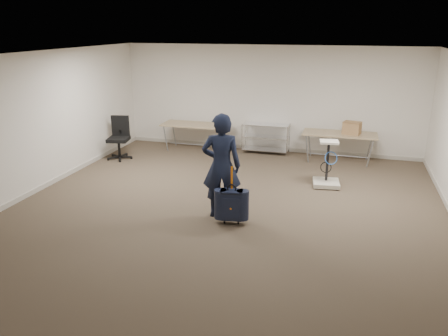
% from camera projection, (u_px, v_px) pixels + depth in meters
% --- Properties ---
extents(ground, '(9.00, 9.00, 0.00)m').
position_uv_depth(ground, '(222.00, 215.00, 7.93)').
color(ground, '#3F3426').
rests_on(ground, ground).
extents(room_shell, '(8.00, 9.00, 9.00)m').
position_uv_depth(room_shell, '(240.00, 187.00, 9.17)').
color(room_shell, white).
rests_on(room_shell, ground).
extents(folding_table_left, '(1.80, 0.75, 0.73)m').
position_uv_depth(folding_table_left, '(195.00, 126.00, 11.82)').
color(folding_table_left, '#9B895F').
rests_on(folding_table_left, ground).
extents(folding_table_right, '(1.80, 0.75, 0.73)m').
position_uv_depth(folding_table_right, '(340.00, 135.00, 10.83)').
color(folding_table_right, '#9B895F').
rests_on(folding_table_right, ground).
extents(wire_shelf, '(1.22, 0.47, 0.80)m').
position_uv_depth(wire_shelf, '(266.00, 137.00, 11.63)').
color(wire_shelf, silver).
rests_on(wire_shelf, ground).
extents(person, '(0.77, 0.59, 1.88)m').
position_uv_depth(person, '(221.00, 166.00, 7.62)').
color(person, black).
rests_on(person, ground).
extents(suitcase, '(0.41, 0.27, 1.04)m').
position_uv_depth(suitcase, '(232.00, 205.00, 7.47)').
color(suitcase, black).
rests_on(suitcase, ground).
extents(office_chair, '(0.65, 0.65, 1.08)m').
position_uv_depth(office_chair, '(120.00, 146.00, 11.20)').
color(office_chair, black).
rests_on(office_chair, ground).
extents(equipment_cart, '(0.60, 0.60, 1.00)m').
position_uv_depth(equipment_cart, '(327.00, 174.00, 9.27)').
color(equipment_cart, beige).
rests_on(equipment_cart, ground).
extents(cardboard_box, '(0.47, 0.40, 0.30)m').
position_uv_depth(cardboard_box, '(352.00, 128.00, 10.68)').
color(cardboard_box, brown).
rests_on(cardboard_box, folding_table_right).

